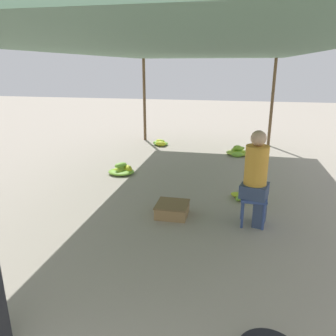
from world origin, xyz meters
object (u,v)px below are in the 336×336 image
object	(u,v)px
banana_pile_left_1	(160,143)
banana_pile_right_1	(239,152)
banana_pile_left_0	(122,170)
banana_pile_right_0	(248,196)
vendor_seated	(257,177)
crate_near	(172,209)
stool	(253,202)

from	to	relation	value
banana_pile_left_1	banana_pile_right_1	xyz separation A→B (m)	(2.11, -0.59, 0.00)
banana_pile_left_0	banana_pile_right_0	xyz separation A→B (m)	(2.46, -0.85, -0.01)
vendor_seated	banana_pile_right_1	bearing A→B (deg)	93.15
vendor_seated	banana_pile_right_1	world-z (taller)	vendor_seated
banana_pile_right_0	banana_pile_right_1	world-z (taller)	banana_pile_right_1
banana_pile_right_1	crate_near	xyz separation A→B (m)	(-0.94, -3.66, 0.02)
vendor_seated	banana_pile_left_1	xyz separation A→B (m)	(-2.32, 4.30, -0.62)
banana_pile_right_1	banana_pile_right_0	bearing A→B (deg)	-86.86
banana_pile_left_0	banana_pile_right_1	size ratio (longest dim) A/B	0.82
stool	crate_near	world-z (taller)	stool
vendor_seated	crate_near	bearing A→B (deg)	177.60
banana_pile_right_1	crate_near	bearing A→B (deg)	-104.40
stool	banana_pile_right_1	world-z (taller)	stool
banana_pile_left_0	banana_pile_left_1	world-z (taller)	banana_pile_left_0
stool	banana_pile_right_1	bearing A→B (deg)	92.86
stool	banana_pile_left_1	xyz separation A→B (m)	(-2.30, 4.30, -0.26)
stool	crate_near	xyz separation A→B (m)	(-1.13, 0.05, -0.24)
vendor_seated	banana_pile_left_1	world-z (taller)	vendor_seated
vendor_seated	banana_pile_right_1	distance (m)	3.76
vendor_seated	banana_pile_left_1	distance (m)	4.92
banana_pile_left_0	banana_pile_left_1	size ratio (longest dim) A/B	1.16
vendor_seated	banana_pile_left_0	bearing A→B (deg)	145.56
stool	banana_pile_left_1	world-z (taller)	stool
banana_pile_right_0	banana_pile_right_1	xyz separation A→B (m)	(-0.16, 2.84, 0.01)
crate_near	banana_pile_left_1	bearing A→B (deg)	105.42
crate_near	banana_pile_right_0	bearing A→B (deg)	36.80
banana_pile_left_1	banana_pile_right_1	size ratio (longest dim) A/B	0.71
banana_pile_right_0	banana_pile_right_1	size ratio (longest dim) A/B	0.90
stool	vendor_seated	bearing A→B (deg)	13.69
banana_pile_left_1	banana_pile_right_0	world-z (taller)	banana_pile_right_0
banana_pile_left_1	banana_pile_left_0	bearing A→B (deg)	-94.21
banana_pile_right_1	crate_near	size ratio (longest dim) A/B	1.39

